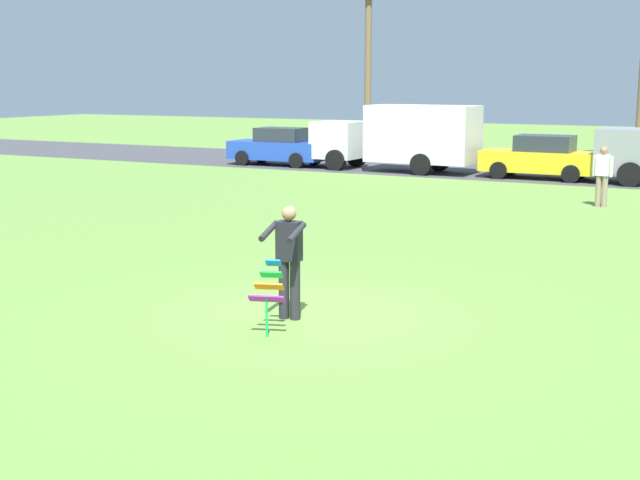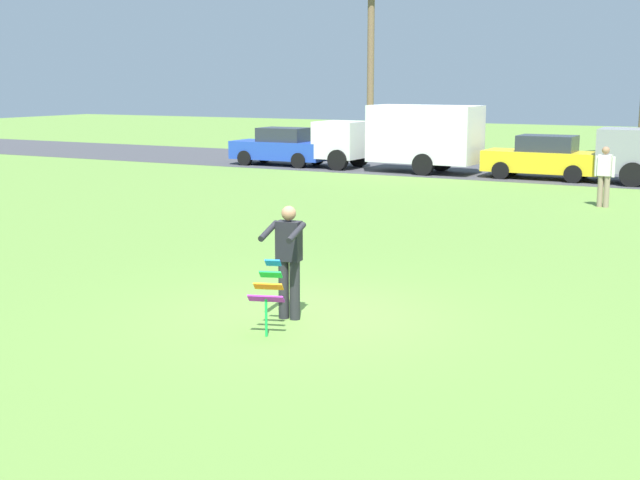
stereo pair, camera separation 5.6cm
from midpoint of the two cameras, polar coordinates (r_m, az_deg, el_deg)
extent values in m
plane|color=olive|center=(13.18, -0.55, -5.04)|extent=(120.00, 120.00, 0.00)
cube|color=#424247|center=(34.59, 17.58, 4.21)|extent=(120.00, 8.00, 0.01)
cylinder|color=#26262B|center=(12.85, -1.57, -3.38)|extent=(0.16, 0.16, 0.90)
cylinder|color=#26262B|center=(12.92, -2.32, -3.31)|extent=(0.16, 0.16, 0.90)
cube|color=black|center=(12.72, -1.97, -0.07)|extent=(0.38, 0.26, 0.60)
sphere|color=#9E7051|center=(12.65, -1.98, 1.80)|extent=(0.22, 0.22, 0.22)
cylinder|color=black|center=(12.38, -1.47, 0.50)|extent=(0.16, 0.59, 0.24)
cylinder|color=black|center=(12.55, -3.33, 0.62)|extent=(0.16, 0.59, 0.24)
cube|color=blue|center=(12.35, -3.03, -1.53)|extent=(0.26, 0.20, 0.12)
cube|color=green|center=(12.22, -3.18, -2.31)|extent=(0.35, 0.24, 0.12)
cube|color=orange|center=(12.10, -3.34, -3.11)|extent=(0.44, 0.27, 0.12)
cube|color=purple|center=(11.98, -3.50, -3.93)|extent=(0.53, 0.30, 0.12)
cylinder|color=green|center=(12.05, -3.48, -5.20)|extent=(0.04, 0.04, 0.55)
cube|color=#2347B7|center=(36.56, -2.59, 6.01)|extent=(4.23, 1.77, 0.76)
cube|color=#282D38|center=(36.44, -2.40, 7.04)|extent=(2.04, 1.43, 0.60)
cylinder|color=black|center=(36.56, -5.00, 5.48)|extent=(0.64, 0.23, 0.64)
cylinder|color=black|center=(37.93, -3.71, 5.68)|extent=(0.64, 0.23, 0.64)
cylinder|color=black|center=(35.26, -1.38, 5.33)|extent=(0.64, 0.23, 0.64)
cylinder|color=black|center=(36.69, -0.19, 5.54)|extent=(0.64, 0.23, 0.64)
cube|color=silver|center=(35.28, 1.47, 6.72)|extent=(1.87, 1.96, 1.50)
cube|color=silver|center=(33.67, 7.07, 7.05)|extent=(4.27, 2.15, 2.20)
cylinder|color=black|center=(34.37, 1.25, 5.36)|extent=(0.85, 0.31, 0.84)
cylinder|color=black|center=(35.99, 2.66, 5.59)|extent=(0.85, 0.31, 0.84)
cylinder|color=black|center=(32.77, 6.97, 5.03)|extent=(0.85, 0.31, 0.84)
cylinder|color=black|center=(34.47, 8.17, 5.27)|extent=(0.85, 0.31, 0.84)
cube|color=yellow|center=(32.43, 14.69, 5.10)|extent=(4.22, 1.74, 0.76)
cube|color=#282D38|center=(32.35, 15.00, 6.24)|extent=(2.03, 1.41, 0.60)
cylinder|color=black|center=(32.02, 12.05, 4.57)|extent=(0.64, 0.23, 0.64)
cylinder|color=black|center=(33.57, 12.83, 4.80)|extent=(0.64, 0.23, 0.64)
cylinder|color=black|center=(31.40, 16.62, 4.24)|extent=(0.64, 0.23, 0.64)
cylinder|color=black|center=(32.97, 17.20, 4.50)|extent=(0.64, 0.23, 0.64)
cube|color=gray|center=(31.78, 19.84, 5.67)|extent=(1.86, 1.95, 1.50)
cylinder|color=black|center=(30.90, 20.20, 4.12)|extent=(0.85, 0.30, 0.84)
cylinder|color=black|center=(32.72, 20.55, 4.43)|extent=(0.85, 0.30, 0.84)
cylinder|color=brown|center=(45.18, 3.44, 11.77)|extent=(0.36, 0.36, 9.00)
cylinder|color=gray|center=(25.61, 18.67, 3.08)|extent=(0.16, 0.16, 0.90)
cylinder|color=gray|center=(25.66, 18.28, 3.11)|extent=(0.16, 0.16, 0.90)
cube|color=silver|center=(25.56, 18.57, 4.76)|extent=(0.39, 0.27, 0.60)
sphere|color=#9E7051|center=(25.52, 18.63, 5.70)|extent=(0.22, 0.22, 0.22)
cylinder|color=silver|center=(25.49, 19.08, 4.64)|extent=(0.09, 0.09, 0.58)
cylinder|color=silver|center=(25.63, 18.06, 4.73)|extent=(0.09, 0.09, 0.58)
camera|label=1|loc=(0.03, -89.88, 0.02)|focal=47.87mm
camera|label=2|loc=(0.03, 90.12, -0.02)|focal=47.87mm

